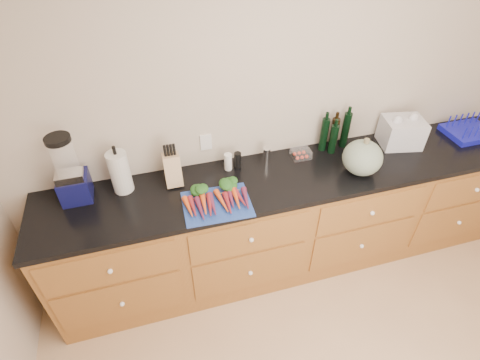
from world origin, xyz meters
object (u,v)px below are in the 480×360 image
object	(u,v)px
paper_towel	(120,172)
tomato_box	(301,154)
cutting_board	(217,204)
dish_rack	(469,131)
squash	(362,158)
blender_appliance	(70,173)
carrots	(215,197)
knife_block	(173,170)

from	to	relation	value
paper_towel	tomato_box	bearing A→B (deg)	0.45
cutting_board	dish_rack	size ratio (longest dim) A/B	1.20
cutting_board	squash	world-z (taller)	squash
blender_appliance	paper_towel	world-z (taller)	blender_appliance
cutting_board	blender_appliance	size ratio (longest dim) A/B	0.92
carrots	squash	bearing A→B (deg)	0.78
carrots	knife_block	distance (m)	0.36
blender_appliance	tomato_box	distance (m)	1.58
blender_appliance	knife_block	world-z (taller)	blender_appliance
squash	cutting_board	bearing A→B (deg)	-177.12
carrots	blender_appliance	bearing A→B (deg)	161.92
tomato_box	squash	bearing A→B (deg)	-39.97
cutting_board	blender_appliance	world-z (taller)	blender_appliance
knife_block	squash	bearing A→B (deg)	-10.93
squash	knife_block	xyz separation A→B (m)	(-1.28, 0.25, -0.01)
carrots	knife_block	xyz separation A→B (m)	(-0.23, 0.26, 0.07)
squash	paper_towel	size ratio (longest dim) A/B	0.93
cutting_board	paper_towel	size ratio (longest dim) A/B	1.47
paper_towel	tomato_box	distance (m)	1.29
carrots	tomato_box	bearing A→B (deg)	22.05
carrots	blender_appliance	world-z (taller)	blender_appliance
dish_rack	knife_block	bearing A→B (deg)	178.55
cutting_board	carrots	xyz separation A→B (m)	(-0.00, 0.04, 0.03)
carrots	dish_rack	world-z (taller)	dish_rack
carrots	tomato_box	xyz separation A→B (m)	(0.72, 0.29, -0.00)
cutting_board	paper_towel	distance (m)	0.66
squash	paper_towel	xyz separation A→B (m)	(-1.61, 0.27, 0.02)
carrots	dish_rack	xyz separation A→B (m)	(2.14, 0.20, 0.00)
squash	dish_rack	world-z (taller)	squash
carrots	cutting_board	bearing A→B (deg)	-90.00
tomato_box	knife_block	bearing A→B (deg)	-178.19
paper_towel	cutting_board	bearing A→B (deg)	-29.59
squash	dish_rack	distance (m)	1.11
blender_appliance	tomato_box	world-z (taller)	blender_appliance
tomato_box	cutting_board	bearing A→B (deg)	-155.36
squash	blender_appliance	distance (m)	1.92
blender_appliance	tomato_box	bearing A→B (deg)	0.46
blender_appliance	knife_block	bearing A→B (deg)	-1.60
cutting_board	carrots	distance (m)	0.05
knife_block	tomato_box	size ratio (longest dim) A/B	1.61
knife_block	dish_rack	world-z (taller)	knife_block
dish_rack	squash	bearing A→B (deg)	-170.28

